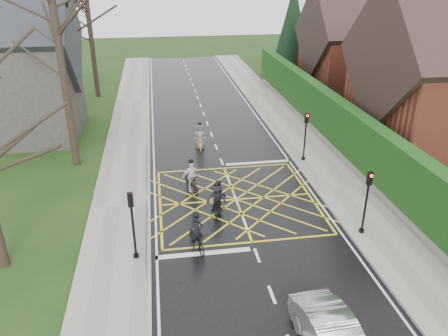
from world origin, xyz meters
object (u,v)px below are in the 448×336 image
object	(u,v)px
cyclist_rear	(197,237)
cyclist_lead	(200,139)
cyclist_mid	(217,202)
cyclist_back	(219,200)
cyclist_front	(192,180)

from	to	relation	value
cyclist_rear	cyclist_lead	bearing A→B (deg)	68.75
cyclist_mid	cyclist_back	bearing A→B (deg)	52.40
cyclist_back	cyclist_front	world-z (taller)	cyclist_front
cyclist_rear	cyclist_back	world-z (taller)	cyclist_rear
cyclist_rear	cyclist_back	distance (m)	3.30
cyclist_rear	cyclist_lead	size ratio (longest dim) A/B	0.99
cyclist_rear	cyclist_front	xyz separation A→B (m)	(0.25, 5.35, 0.14)
cyclist_mid	cyclist_lead	world-z (taller)	cyclist_lead
cyclist_back	cyclist_mid	bearing A→B (deg)	-132.34
cyclist_rear	cyclist_mid	size ratio (longest dim) A/B	1.04
cyclist_back	cyclist_lead	world-z (taller)	cyclist_lead
cyclist_rear	cyclist_mid	bearing A→B (deg)	51.49
cyclist_mid	cyclist_lead	distance (m)	8.72
cyclist_lead	cyclist_back	bearing A→B (deg)	-85.84
cyclist_front	cyclist_back	bearing A→B (deg)	-79.79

